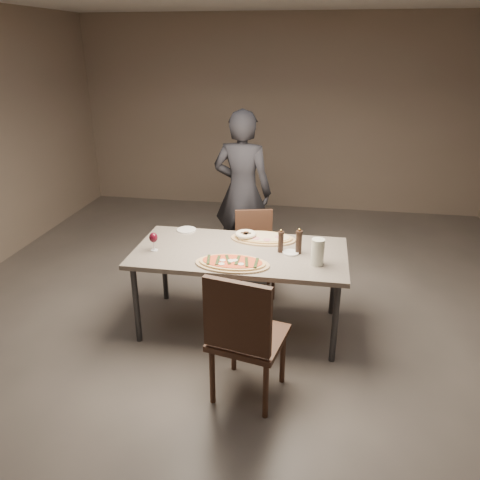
% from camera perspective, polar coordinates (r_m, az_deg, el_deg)
% --- Properties ---
extents(room, '(7.00, 7.00, 7.00)m').
position_cam_1_polar(room, '(3.76, 0.00, 7.76)').
color(room, '#615A54').
rests_on(room, ground).
extents(dining_table, '(1.80, 0.90, 0.75)m').
position_cam_1_polar(dining_table, '(4.00, 0.00, -2.07)').
color(dining_table, gray).
rests_on(dining_table, ground).
extents(zucchini_pizza, '(0.60, 0.33, 0.05)m').
position_cam_1_polar(zucchini_pizza, '(3.72, -0.95, -2.82)').
color(zucchini_pizza, tan).
rests_on(zucchini_pizza, dining_table).
extents(ham_pizza, '(0.58, 0.32, 0.04)m').
position_cam_1_polar(ham_pizza, '(4.20, 2.83, 0.25)').
color(ham_pizza, tan).
rests_on(ham_pizza, dining_table).
extents(bread_basket, '(0.19, 0.19, 0.07)m').
position_cam_1_polar(bread_basket, '(4.19, 0.71, 0.58)').
color(bread_basket, beige).
rests_on(bread_basket, dining_table).
extents(oil_dish, '(0.14, 0.14, 0.02)m').
position_cam_1_polar(oil_dish, '(3.94, 6.20, -1.56)').
color(oil_dish, white).
rests_on(oil_dish, dining_table).
extents(pepper_mill_left, '(0.05, 0.05, 0.20)m').
position_cam_1_polar(pepper_mill_left, '(3.93, 5.00, -0.17)').
color(pepper_mill_left, black).
rests_on(pepper_mill_left, dining_table).
extents(pepper_mill_right, '(0.06, 0.06, 0.22)m').
position_cam_1_polar(pepper_mill_right, '(3.92, 7.18, -0.20)').
color(pepper_mill_right, black).
rests_on(pepper_mill_right, dining_table).
extents(carafe, '(0.10, 0.10, 0.22)m').
position_cam_1_polar(carafe, '(3.74, 9.44, -1.46)').
color(carafe, silver).
rests_on(carafe, dining_table).
extents(wine_glass, '(0.07, 0.07, 0.16)m').
position_cam_1_polar(wine_glass, '(4.01, -10.51, 0.22)').
color(wine_glass, silver).
rests_on(wine_glass, dining_table).
extents(side_plate, '(0.18, 0.18, 0.01)m').
position_cam_1_polar(side_plate, '(4.44, -6.53, 1.24)').
color(side_plate, white).
rests_on(side_plate, dining_table).
extents(chair_near, '(0.57, 0.57, 1.02)m').
position_cam_1_polar(chair_near, '(3.22, 0.48, -11.23)').
color(chair_near, '#3F271A').
rests_on(chair_near, ground).
extents(chair_far, '(0.48, 0.48, 0.84)m').
position_cam_1_polar(chair_far, '(4.74, 1.79, -0.92)').
color(chair_far, '#3F271A').
rests_on(chair_far, ground).
extents(diner, '(0.70, 0.50, 1.77)m').
position_cam_1_polar(diner, '(5.12, 0.30, 5.89)').
color(diner, black).
rests_on(diner, ground).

